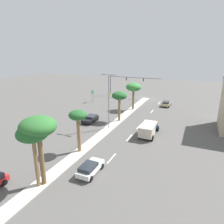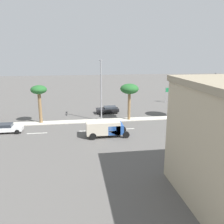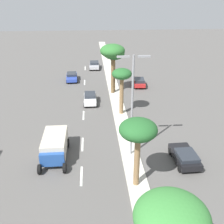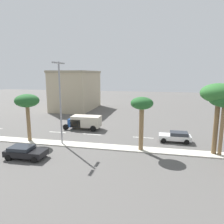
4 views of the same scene
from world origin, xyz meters
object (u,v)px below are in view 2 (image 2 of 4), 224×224
at_px(sedan_white_trailing, 7,128).
at_px(palm_tree_far, 129,90).
at_px(palm_tree_rear, 182,87).
at_px(sedan_black_front, 108,109).
at_px(palm_tree_outboard, 39,92).
at_px(street_lamp_rear, 101,86).
at_px(directional_road_sign, 168,92).
at_px(box_truck, 106,128).

bearing_deg(sedan_white_trailing, palm_tree_far, -78.65).
bearing_deg(palm_tree_rear, sedan_black_front, 66.98).
distance_m(palm_tree_rear, palm_tree_outboard, 23.63).
bearing_deg(street_lamp_rear, directional_road_sign, -52.79).
distance_m(directional_road_sign, palm_tree_rear, 13.31).
distance_m(directional_road_sign, sedan_white_trailing, 34.60).
height_order(palm_tree_far, box_truck, palm_tree_far).
height_order(palm_tree_rear, palm_tree_outboard, palm_tree_rear).
bearing_deg(palm_tree_outboard, street_lamp_rear, -90.84).
bearing_deg(palm_tree_outboard, sedan_white_trailing, 134.60).
distance_m(street_lamp_rear, sedan_white_trailing, 15.39).
bearing_deg(street_lamp_rear, sedan_white_trailing, 105.76).
bearing_deg(directional_road_sign, palm_tree_rear, 168.23).
relative_size(directional_road_sign, palm_tree_rear, 0.52).
bearing_deg(palm_tree_outboard, palm_tree_far, -91.36).
height_order(sedan_black_front, sedan_white_trailing, sedan_white_trailing).
bearing_deg(box_truck, palm_tree_rear, -62.44).
bearing_deg(sedan_black_front, palm_tree_rear, -113.02).
xyz_separation_m(directional_road_sign, box_truck, (-19.98, 16.63, -1.16)).
height_order(palm_tree_outboard, sedan_white_trailing, palm_tree_outboard).
bearing_deg(box_truck, sedan_white_trailing, 75.58).
distance_m(palm_tree_rear, sedan_white_trailing, 28.41).
distance_m(palm_tree_outboard, sedan_black_front, 13.29).
xyz_separation_m(street_lamp_rear, sedan_white_trailing, (-3.93, 13.94, -5.22)).
height_order(palm_tree_rear, box_truck, palm_tree_rear).
bearing_deg(palm_tree_far, street_lamp_rear, 87.54).
height_order(sedan_black_front, box_truck, box_truck).
height_order(street_lamp_rear, sedan_white_trailing, street_lamp_rear).
relative_size(palm_tree_rear, sedan_black_front, 1.54).
bearing_deg(street_lamp_rear, palm_tree_rear, -90.71).
bearing_deg(sedan_black_front, palm_tree_outboard, 112.52).
distance_m(directional_road_sign, street_lamp_rear, 20.98).
bearing_deg(directional_road_sign, palm_tree_far, 137.10).
xyz_separation_m(sedan_black_front, box_truck, (-12.42, 1.95, 0.50)).
height_order(directional_road_sign, palm_tree_rear, palm_tree_rear).
bearing_deg(directional_road_sign, sedan_white_trailing, 118.40).
height_order(palm_tree_far, sedan_white_trailing, palm_tree_far).
xyz_separation_m(palm_tree_far, palm_tree_outboard, (0.34, 14.46, -0.04)).
height_order(palm_tree_rear, street_lamp_rear, street_lamp_rear).
distance_m(street_lamp_rear, sedan_black_front, 7.42).
height_order(palm_tree_far, palm_tree_outboard, palm_tree_outboard).
relative_size(directional_road_sign, sedan_white_trailing, 0.84).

